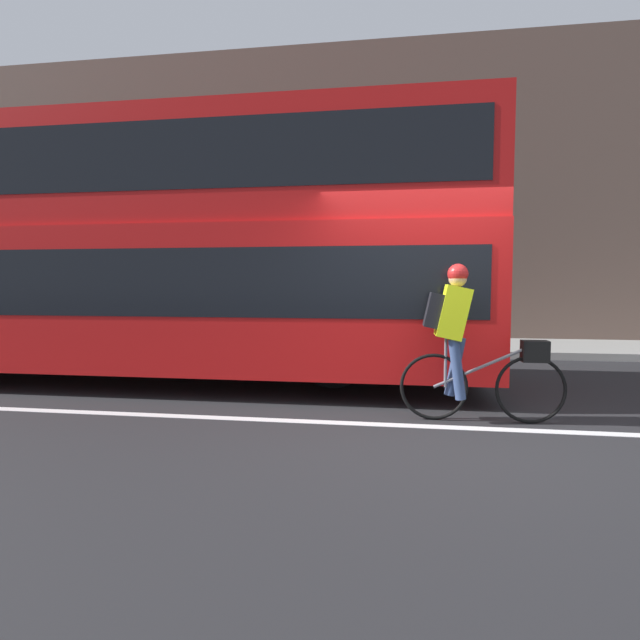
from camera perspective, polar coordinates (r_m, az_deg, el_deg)
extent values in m
plane|color=#232326|center=(5.32, 12.68, -11.68)|extent=(80.00, 80.00, 0.00)
cube|color=silver|center=(5.27, 12.73, -11.79)|extent=(50.00, 0.14, 0.01)
cube|color=gray|center=(11.30, 10.48, -2.92)|extent=(60.00, 2.55, 0.14)
cube|color=brown|center=(12.83, 10.48, 14.02)|extent=(60.00, 0.30, 7.33)
cylinder|color=black|center=(7.03, 1.60, -3.72)|extent=(0.97, 0.30, 0.97)
cube|color=red|center=(8.13, -23.22, 2.33)|extent=(11.08, 2.41, 1.89)
cube|color=black|center=(8.13, -23.26, 3.92)|extent=(10.64, 2.43, 0.83)
cube|color=red|center=(8.26, -23.55, 14.05)|extent=(11.08, 2.31, 1.47)
cube|color=black|center=(8.27, -23.57, 14.56)|extent=(10.64, 2.33, 0.82)
torus|color=black|center=(5.62, 22.94, -7.35)|extent=(0.71, 0.04, 0.71)
torus|color=black|center=(5.46, 12.87, -7.45)|extent=(0.71, 0.04, 0.71)
cylinder|color=slate|center=(5.48, 18.03, -5.10)|extent=(0.99, 0.03, 0.48)
cylinder|color=slate|center=(5.42, 14.16, -4.75)|extent=(0.03, 0.03, 0.52)
cube|color=black|center=(5.56, 23.35, -3.30)|extent=(0.26, 0.16, 0.22)
cube|color=#D8EA19|center=(5.37, 14.97, 0.85)|extent=(0.37, 0.32, 0.58)
cube|color=black|center=(5.35, 12.85, 1.09)|extent=(0.21, 0.26, 0.38)
cylinder|color=#384C7A|center=(5.53, 15.17, -5.15)|extent=(0.22, 0.11, 0.64)
cylinder|color=#384C7A|center=(5.35, 15.39, -5.46)|extent=(0.20, 0.11, 0.64)
sphere|color=tan|center=(5.37, 15.47, 4.64)|extent=(0.19, 0.19, 0.19)
sphere|color=red|center=(5.37, 15.48, 5.09)|extent=(0.21, 0.21, 0.21)
cylinder|color=#262628|center=(11.11, 10.51, -0.05)|extent=(0.59, 0.59, 1.01)
cylinder|color=#59595B|center=(11.91, -12.95, 3.27)|extent=(0.07, 0.07, 2.29)
cube|color=red|center=(11.89, -13.10, 7.68)|extent=(0.36, 0.02, 0.36)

